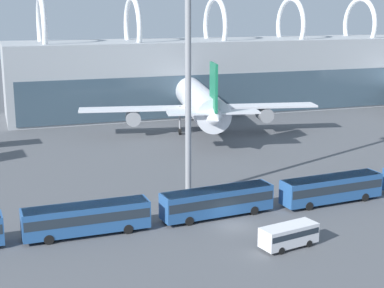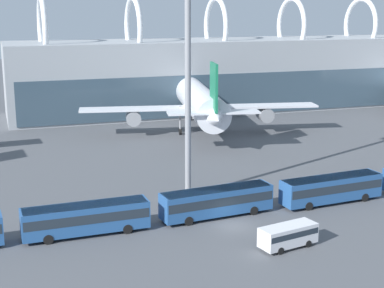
% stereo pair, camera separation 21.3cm
% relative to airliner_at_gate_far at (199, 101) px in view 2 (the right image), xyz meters
% --- Properties ---
extents(ground_plane, '(440.00, 440.00, 0.00)m').
position_rel_airliner_at_gate_far_xyz_m(ground_plane, '(-12.40, -45.82, -5.82)').
color(ground_plane, '#515459').
extents(terminal_building, '(146.50, 19.96, 24.93)m').
position_rel_airliner_at_gate_far_xyz_m(terminal_building, '(40.01, 23.13, 2.30)').
color(terminal_building, '#9EA3A8').
rests_on(terminal_building, ground_plane).
extents(airliner_at_gate_far, '(43.14, 40.00, 14.23)m').
position_rel_airliner_at_gate_far_xyz_m(airliner_at_gate_far, '(0.00, 0.00, 0.00)').
color(airliner_at_gate_far, silver).
rests_on(airliner_at_gate_far, ground_plane).
extents(shuttle_bus_1, '(12.90, 3.04, 3.18)m').
position_rel_airliner_at_gate_far_xyz_m(shuttle_bus_1, '(-27.52, -43.18, -3.95)').
color(shuttle_bus_1, '#285693').
rests_on(shuttle_bus_1, ground_plane).
extents(shuttle_bus_2, '(13.04, 3.92, 3.18)m').
position_rel_airliner_at_gate_far_xyz_m(shuttle_bus_2, '(-13.01, -42.52, -3.95)').
color(shuttle_bus_2, '#285693').
rests_on(shuttle_bus_2, ground_plane).
extents(shuttle_bus_3, '(13.01, 3.72, 3.18)m').
position_rel_airliner_at_gate_far_xyz_m(shuttle_bus_3, '(1.49, -42.51, -3.95)').
color(shuttle_bus_3, '#285693').
rests_on(shuttle_bus_3, ground_plane).
extents(service_van_foreground, '(6.15, 3.25, 2.21)m').
position_rel_airliner_at_gate_far_xyz_m(service_van_foreground, '(-9.61, -52.73, -4.51)').
color(service_van_foreground, silver).
rests_on(service_van_foreground, ground_plane).
extents(floodlight_mast, '(2.53, 2.53, 29.93)m').
position_rel_airliner_at_gate_far_xyz_m(floodlight_mast, '(-13.73, -34.63, 11.99)').
color(floodlight_mast, gray).
rests_on(floodlight_mast, ground_plane).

